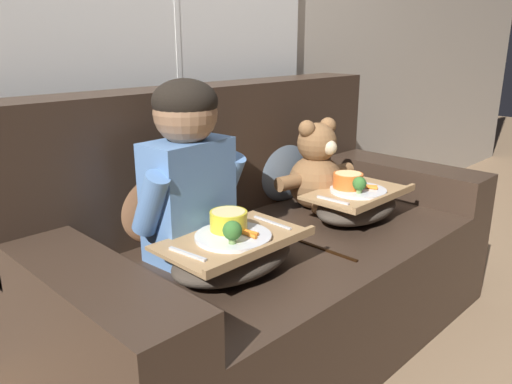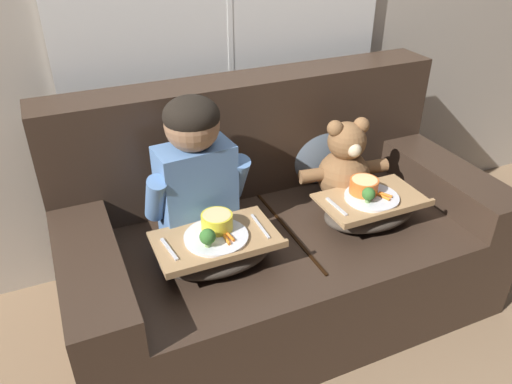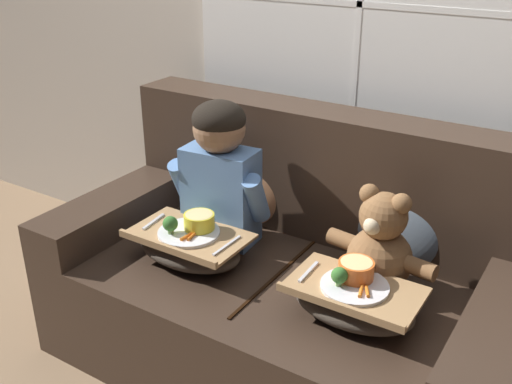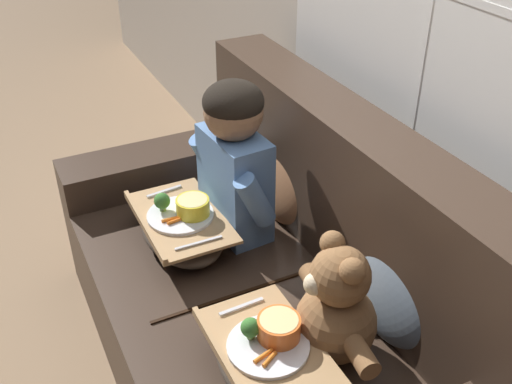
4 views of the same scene
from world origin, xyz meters
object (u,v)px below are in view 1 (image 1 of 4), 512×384
Objects in this scene: couch at (262,253)px; teddy_bear at (317,171)px; throw_pillow_behind_teddy at (281,161)px; throw_pillow_behind_child at (154,192)px; child_figure at (188,162)px; lap_tray_child at (233,252)px; lap_tray_teddy at (357,203)px.

couch reaches higher than teddy_bear.
teddy_bear is at bearing -90.20° from throw_pillow_behind_teddy.
throw_pillow_behind_child is 0.26m from child_figure.
teddy_bear is 0.93× the size of lap_tray_child.
couch is 4.72× the size of throw_pillow_behind_teddy.
throw_pillow_behind_teddy reaches higher than lap_tray_teddy.
throw_pillow_behind_child is 0.73m from teddy_bear.
throw_pillow_behind_child is at bearing 148.52° from lap_tray_teddy.
throw_pillow_behind_child is at bearing 162.95° from teddy_bear.
throw_pillow_behind_teddy is 0.82m from lap_tray_child.
throw_pillow_behind_child is at bearing 90.08° from lap_tray_child.
throw_pillow_behind_teddy is 0.90× the size of teddy_bear.
throw_pillow_behind_teddy is (0.70, 0.00, 0.00)m from throw_pillow_behind_child.
child_figure is (-0.35, 0.01, 0.44)m from couch.
lap_tray_child is (-0.70, -0.21, -0.10)m from teddy_bear.
child_figure reaches higher than lap_tray_teddy.
teddy_bear is 0.73m from lap_tray_child.
lap_tray_child is at bearing -149.17° from couch.
lap_tray_teddy is at bearing -90.24° from teddy_bear.
child_figure reaches higher than lap_tray_child.
throw_pillow_behind_child is 0.82m from lap_tray_teddy.
lap_tray_child is (-0.35, -0.21, 0.18)m from couch.
throw_pillow_behind_teddy is 0.44m from lap_tray_teddy.
couch is at bearing -1.54° from child_figure.
child_figure is 0.34m from lap_tray_child.
child_figure is (0.00, -0.21, 0.15)m from throw_pillow_behind_child.
throw_pillow_behind_child is 0.91× the size of teddy_bear.
couch is 0.44m from teddy_bear.
throw_pillow_behind_child reaches higher than throw_pillow_behind_teddy.
throw_pillow_behind_teddy is 0.88× the size of lap_tray_teddy.
child_figure reaches higher than teddy_bear.
child_figure is 0.77m from lap_tray_teddy.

